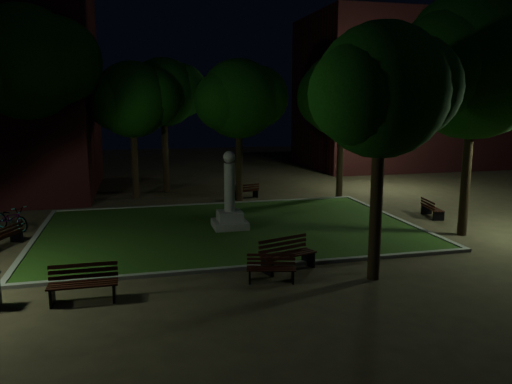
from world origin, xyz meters
TOP-DOWN VIEW (x-y plane):
  - ground at (0.00, 0.00)m, footprint 80.00×80.00m
  - lawn at (0.00, 2.00)m, footprint 15.00×10.00m
  - lawn_kerb at (0.00, 2.00)m, footprint 15.40×10.40m
  - monument at (0.00, 2.00)m, footprint 1.40×1.40m
  - building_far at (18.00, 20.00)m, footprint 16.00×10.00m
  - tree_north_wl at (-3.65, 10.04)m, footprint 5.01×4.09m
  - tree_north_er at (1.75, 7.96)m, footprint 5.08×4.15m
  - tree_ne at (7.44, 7.75)m, footprint 5.58×4.55m
  - tree_east at (8.99, -1.05)m, footprint 6.94×5.67m
  - tree_se at (3.17, -4.84)m, footprint 4.70×3.84m
  - tree_nw at (-8.45, 8.26)m, footprint 6.63×5.41m
  - tree_far_north at (-1.90, 11.63)m, footprint 4.82×3.93m
  - lamppost_nw at (-10.26, 11.13)m, footprint 1.18×0.28m
  - lamppost_ne at (10.85, 9.42)m, footprint 1.18×0.28m
  - bench_near_left at (0.05, -4.31)m, footprint 1.52×0.84m
  - bench_near_right at (0.81, -3.39)m, footprint 1.93×1.18m
  - bench_west_near at (-5.20, -4.58)m, footprint 1.79×0.63m
  - bench_left_side at (-8.43, 1.37)m, footprint 1.10×1.59m
  - bench_right_side at (9.42, 1.98)m, footprint 0.78×1.59m
  - bench_far_side at (2.12, 8.51)m, footprint 1.57×0.91m
  - bicycle at (-8.79, 4.00)m, footprint 1.90×1.81m

SIDE VIEW (x-z plane):
  - ground at x=0.00m, z-range 0.00..0.00m
  - lawn at x=0.00m, z-range 0.00..0.08m
  - lawn_kerb at x=0.00m, z-range 0.00..0.12m
  - bench_near_left at x=0.05m, z-range -0.02..0.77m
  - bench_far_side at x=2.12m, z-range -0.02..0.79m
  - bench_left_side at x=-8.43m, z-range -0.02..0.81m
  - bench_right_side at x=9.42m, z-range -0.02..0.81m
  - bench_west_near at x=-5.20m, z-range -0.03..0.95m
  - bench_near_right at x=0.81m, z-range -0.03..0.97m
  - bicycle at x=-8.79m, z-range 0.00..1.03m
  - monument at x=0.00m, z-range -0.64..2.56m
  - lamppost_nw at x=-10.26m, z-range 0.89..5.32m
  - lamppost_ne at x=10.85m, z-range 0.90..5.51m
  - tree_north_wl at x=-3.65m, z-range 1.66..9.07m
  - tree_north_er at x=1.75m, z-range 1.66..9.14m
  - tree_se at x=3.17m, z-range 1.80..9.27m
  - tree_ne at x=7.44m, z-range 1.67..9.59m
  - tree_far_north at x=-1.90m, z-range 1.90..9.67m
  - building_far at x=18.00m, z-range 0.00..12.00m
  - tree_east at x=8.99m, z-range 1.90..11.37m
  - tree_nw at x=-8.45m, z-range 2.18..11.96m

